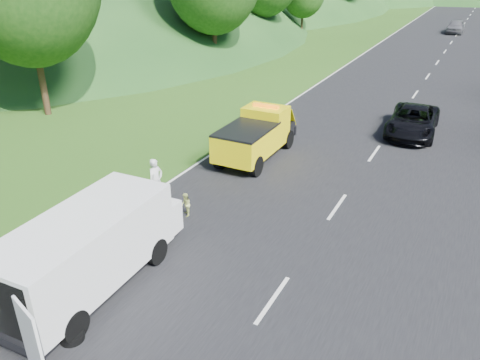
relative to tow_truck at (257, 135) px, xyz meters
The scene contains 12 objects.
ground 7.30m from the tow_truck, 75.06° to the right, with size 320.00×320.00×0.00m, color #38661E.
road_surface 33.40m from the tow_truck, 81.63° to the left, with size 14.00×200.00×0.02m, color black.
tree_line_left 55.74m from the tow_truck, 107.91° to the left, with size 14.00×140.00×14.00m, color #30581A, non-canonical shape.
tow_truck is the anchor object (origin of this frame).
white_van 10.76m from the tow_truck, 89.63° to the right, with size 3.66×6.78×2.37m.
woman 6.01m from the tow_truck, 104.73° to the right, with size 0.63×0.46×1.73m, color silver.
child 6.30m from the tow_truck, 88.58° to the right, with size 0.43×0.34×0.89m, color #C7D06E.
worker 12.17m from the tow_truck, 89.79° to the right, with size 1.01×0.58×1.57m, color black.
suitcase 7.02m from the tow_truck, 107.90° to the right, with size 0.35×0.19×0.56m, color #66674D.
spare_tire 12.73m from the tow_truck, 85.21° to the right, with size 0.61×0.61×0.20m, color black.
passing_suv 9.05m from the tow_truck, 48.54° to the left, with size 2.40×5.20×1.44m, color black.
dist_car_a 46.87m from the tow_truck, 84.47° to the left, with size 1.85×4.61×1.57m, color #525257.
Camera 1 is at (6.95, -11.48, 8.62)m, focal length 35.00 mm.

